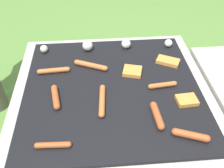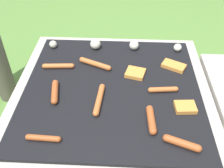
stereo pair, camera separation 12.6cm
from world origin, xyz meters
name	(u,v)px [view 1 (the left image)]	position (x,y,z in m)	size (l,w,h in m)	color
ground_plane	(112,140)	(0.00, 0.00, 0.00)	(14.00, 14.00, 0.00)	#567F38
grill	(112,116)	(0.00, 0.00, 0.21)	(0.96, 0.96, 0.42)	#B2AA9E
sausage_mid_left	(157,115)	(0.17, -0.21, 0.43)	(0.04, 0.15, 0.03)	#A34C23
sausage_back_left	(54,70)	(-0.29, 0.14, 0.43)	(0.17, 0.04, 0.03)	#B7602D
sausage_front_left	(91,65)	(-0.10, 0.17, 0.43)	(0.18, 0.10, 0.03)	#B7602D
sausage_back_center	(102,100)	(-0.05, -0.10, 0.43)	(0.04, 0.20, 0.03)	#B7602D
sausage_front_center	(56,97)	(-0.26, -0.07, 0.43)	(0.05, 0.15, 0.03)	#A34C23
sausage_front_right	(163,85)	(0.24, -0.02, 0.43)	(0.14, 0.04, 0.02)	#B7602D
sausage_back_right	(191,135)	(0.29, -0.33, 0.43)	(0.14, 0.07, 0.03)	#A34C23
sausage_mid_right	(53,145)	(-0.25, -0.33, 0.43)	(0.14, 0.03, 0.02)	#A34C23
bread_slice_center	(168,61)	(0.32, 0.18, 0.43)	(0.14, 0.11, 0.02)	#D18438
bread_slice_right	(132,71)	(0.11, 0.10, 0.43)	(0.11, 0.11, 0.02)	#D18438
bread_slice_left	(187,100)	(0.33, -0.13, 0.43)	(0.10, 0.08, 0.02)	#D18438
mushroom_row	(106,45)	(-0.01, 0.34, 0.44)	(0.76, 0.06, 0.06)	beige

